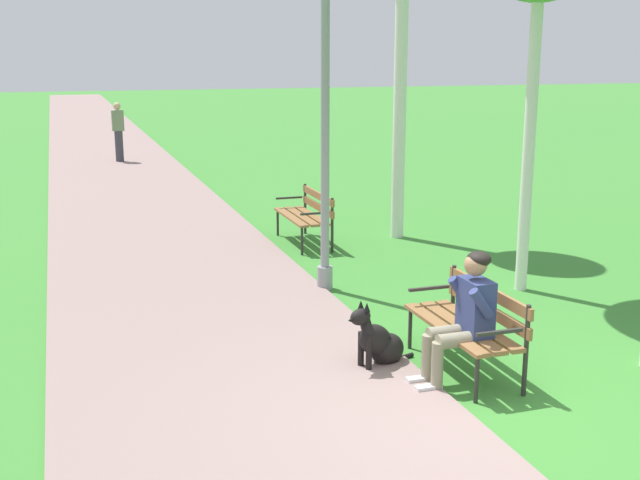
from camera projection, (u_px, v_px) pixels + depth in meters
ground_plane at (483, 416)px, 6.69m from camera, size 120.00×120.00×0.00m
paved_path at (99, 137)px, 28.31m from camera, size 3.39×60.00×0.04m
park_bench_near at (470, 319)px, 7.56m from camera, size 0.55×1.50×0.85m
park_bench_mid at (307, 212)px, 12.60m from camera, size 0.55×1.50×0.85m
person_seated_on_near_bench at (465, 313)px, 7.21m from camera, size 0.74×0.49×1.25m
dog_black at (379, 342)px, 7.68m from camera, size 0.81×0.41×0.71m
lamp_post_near at (325, 115)px, 9.78m from camera, size 0.24×0.24×4.32m
pedestrian_distant at (118, 132)px, 21.78m from camera, size 0.32×0.22×1.65m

